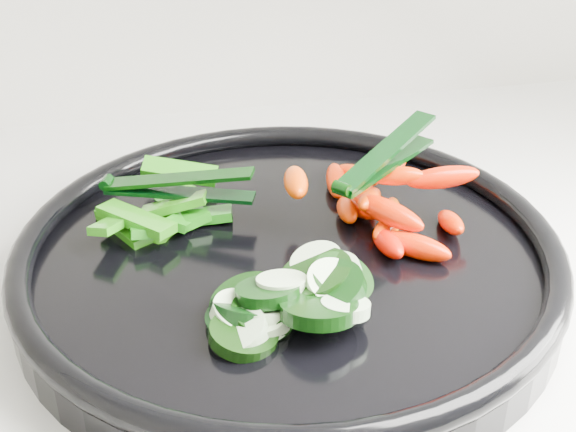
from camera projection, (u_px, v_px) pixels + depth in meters
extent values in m
cylinder|color=black|center=(288.00, 269.00, 0.56)|extent=(0.47, 0.47, 0.02)
torus|color=black|center=(288.00, 246.00, 0.55)|extent=(0.48, 0.48, 0.02)
cylinder|color=black|center=(246.00, 311.00, 0.49)|extent=(0.06, 0.06, 0.03)
cylinder|color=beige|center=(265.00, 317.00, 0.48)|extent=(0.04, 0.04, 0.02)
cylinder|color=black|center=(261.00, 318.00, 0.48)|extent=(0.06, 0.06, 0.02)
cylinder|color=beige|center=(240.00, 314.00, 0.48)|extent=(0.05, 0.05, 0.02)
cylinder|color=black|center=(249.00, 303.00, 0.49)|extent=(0.07, 0.07, 0.03)
cylinder|color=#D3F6C5|center=(246.00, 293.00, 0.50)|extent=(0.04, 0.04, 0.02)
cylinder|color=black|center=(243.00, 317.00, 0.48)|extent=(0.06, 0.06, 0.02)
cylinder|color=beige|center=(262.00, 321.00, 0.48)|extent=(0.04, 0.04, 0.01)
cylinder|color=black|center=(243.00, 335.00, 0.47)|extent=(0.06, 0.06, 0.02)
cylinder|color=#D5F8C7|center=(238.00, 316.00, 0.48)|extent=(0.05, 0.04, 0.01)
cylinder|color=black|center=(264.00, 313.00, 0.48)|extent=(0.04, 0.05, 0.02)
cylinder|color=beige|center=(240.00, 333.00, 0.47)|extent=(0.04, 0.04, 0.02)
cylinder|color=black|center=(330.00, 289.00, 0.49)|extent=(0.05, 0.05, 0.03)
cylinder|color=beige|center=(337.00, 274.00, 0.50)|extent=(0.04, 0.04, 0.02)
cylinder|color=black|center=(268.00, 292.00, 0.49)|extent=(0.04, 0.04, 0.02)
cylinder|color=beige|center=(281.00, 284.00, 0.49)|extent=(0.04, 0.04, 0.02)
cylinder|color=black|center=(341.00, 280.00, 0.50)|extent=(0.05, 0.05, 0.03)
cylinder|color=#C8E9BA|center=(333.00, 285.00, 0.49)|extent=(0.05, 0.05, 0.03)
cylinder|color=black|center=(317.00, 276.00, 0.50)|extent=(0.05, 0.05, 0.02)
cylinder|color=beige|center=(317.00, 263.00, 0.51)|extent=(0.05, 0.05, 0.02)
cylinder|color=black|center=(319.00, 309.00, 0.47)|extent=(0.05, 0.05, 0.02)
cylinder|color=beige|center=(346.00, 308.00, 0.47)|extent=(0.04, 0.04, 0.01)
ellipsoid|color=#F75800|center=(390.00, 219.00, 0.57)|extent=(0.03, 0.05, 0.03)
ellipsoid|color=red|center=(388.00, 227.00, 0.56)|extent=(0.04, 0.04, 0.02)
ellipsoid|color=red|center=(416.00, 246.00, 0.54)|extent=(0.05, 0.05, 0.02)
ellipsoid|color=#F11900|center=(362.00, 208.00, 0.59)|extent=(0.03, 0.04, 0.02)
ellipsoid|color=red|center=(451.00, 222.00, 0.57)|extent=(0.02, 0.04, 0.02)
ellipsoid|color=#F05500|center=(347.00, 210.00, 0.58)|extent=(0.02, 0.04, 0.02)
ellipsoid|color=#FF0D00|center=(388.00, 243.00, 0.55)|extent=(0.02, 0.05, 0.02)
ellipsoid|color=#FF3C00|center=(357.00, 175.00, 0.63)|extent=(0.04, 0.05, 0.02)
ellipsoid|color=red|center=(336.00, 181.00, 0.62)|extent=(0.03, 0.05, 0.02)
ellipsoid|color=#FF1F00|center=(369.00, 171.00, 0.61)|extent=(0.03, 0.06, 0.03)
ellipsoid|color=red|center=(362.00, 189.00, 0.58)|extent=(0.03, 0.05, 0.03)
ellipsoid|color=red|center=(389.00, 213.00, 0.55)|extent=(0.05, 0.06, 0.02)
ellipsoid|color=red|center=(369.00, 199.00, 0.57)|extent=(0.03, 0.04, 0.02)
ellipsoid|color=#F63200|center=(396.00, 176.00, 0.57)|extent=(0.04, 0.03, 0.02)
ellipsoid|color=#E04F00|center=(296.00, 182.00, 0.56)|extent=(0.02, 0.05, 0.02)
ellipsoid|color=#E24A00|center=(389.00, 170.00, 0.58)|extent=(0.04, 0.03, 0.02)
ellipsoid|color=#EC1200|center=(443.00, 177.00, 0.57)|extent=(0.06, 0.03, 0.02)
cube|color=#20690A|center=(182.00, 209.00, 0.59)|extent=(0.04, 0.06, 0.02)
cube|color=#226E0A|center=(187.00, 218.00, 0.58)|extent=(0.04, 0.05, 0.02)
cube|color=#0B6E0A|center=(188.00, 193.00, 0.62)|extent=(0.03, 0.05, 0.02)
cube|color=#09670D|center=(201.00, 216.00, 0.58)|extent=(0.05, 0.03, 0.01)
cube|color=#246A0A|center=(175.00, 217.00, 0.58)|extent=(0.05, 0.06, 0.02)
cube|color=#1E720A|center=(126.00, 225.00, 0.57)|extent=(0.04, 0.06, 0.01)
cube|color=#216109|center=(139.00, 225.00, 0.57)|extent=(0.02, 0.06, 0.03)
cube|color=#166F0A|center=(174.00, 205.00, 0.58)|extent=(0.05, 0.03, 0.02)
cube|color=#206209|center=(112.00, 224.00, 0.56)|extent=(0.03, 0.04, 0.02)
cube|color=#1F6A0A|center=(136.00, 219.00, 0.56)|extent=(0.06, 0.06, 0.01)
cube|color=#196F0A|center=(180.00, 171.00, 0.62)|extent=(0.06, 0.03, 0.02)
cylinder|color=black|center=(342.00, 188.00, 0.53)|extent=(0.01, 0.01, 0.01)
cube|color=black|center=(386.00, 165.00, 0.57)|extent=(0.09, 0.08, 0.00)
cube|color=black|center=(387.00, 150.00, 0.56)|extent=(0.09, 0.08, 0.02)
cylinder|color=black|center=(106.00, 182.00, 0.59)|extent=(0.01, 0.01, 0.01)
cube|color=black|center=(180.00, 193.00, 0.58)|extent=(0.11, 0.05, 0.00)
cube|color=black|center=(179.00, 179.00, 0.58)|extent=(0.11, 0.05, 0.02)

